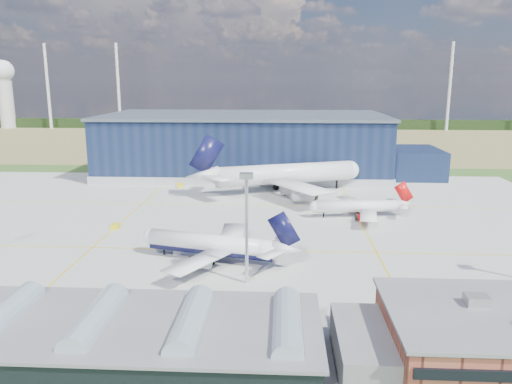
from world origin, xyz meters
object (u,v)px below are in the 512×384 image
at_px(light_mast_center, 247,211).
at_px(gse_van_a, 22,299).
at_px(gse_cart_a, 177,250).
at_px(gse_van_b, 394,202).
at_px(gse_tug_c, 180,185).
at_px(gse_tug_a, 115,226).
at_px(hangar, 251,147).
at_px(airliner_navy, 211,234).
at_px(airliner_widebody, 286,163).
at_px(car_b, 359,317).
at_px(airliner_red, 357,200).

xyz_separation_m(light_mast_center, gse_van_a, (-40.74, -12.72, -14.11)).
distance_m(gse_cart_a, gse_van_b, 79.58).
bearing_deg(gse_tug_c, gse_tug_a, -112.18).
bearing_deg(hangar, gse_cart_a, -95.80).
bearing_deg(gse_van_b, gse_tug_a, 175.74).
xyz_separation_m(airliner_navy, airliner_widebody, (17.22, 72.37, 4.47)).
height_order(airliner_widebody, car_b, airliner_widebody).
bearing_deg(car_b, gse_tug_c, 28.94).
bearing_deg(light_mast_center, gse_tug_a, 137.56).
bearing_deg(gse_tug_c, light_mast_center, -85.57).
relative_size(airliner_navy, airliner_red, 1.21).
height_order(hangar, airliner_red, hangar).
bearing_deg(airliner_red, gse_tug_a, 5.69).
bearing_deg(gse_cart_a, airliner_navy, -46.29).
distance_m(light_mast_center, gse_van_b, 81.48).
bearing_deg(car_b, hangar, 13.67).
distance_m(airliner_red, gse_van_b, 21.21).
relative_size(gse_tug_a, gse_van_b, 0.67).
distance_m(airliner_navy, gse_van_a, 40.86).
relative_size(airliner_navy, car_b, 12.35).
relative_size(airliner_navy, gse_van_b, 8.24).
bearing_deg(gse_van_b, airliner_navy, -158.80).
xyz_separation_m(hangar, car_b, (27.88, -139.69, -11.09)).
height_order(gse_tug_a, gse_van_b, gse_van_b).
relative_size(airliner_red, gse_tug_c, 9.67).
xyz_separation_m(airliner_navy, car_b, (29.79, -27.51, -5.87)).
bearing_deg(hangar, car_b, -78.71).
bearing_deg(gse_tug_a, gse_van_b, 18.53).
xyz_separation_m(gse_van_a, gse_tug_c, (7.99, 104.72, -0.58)).
distance_m(gse_van_a, gse_cart_a, 37.62).
bearing_deg(airliner_widebody, car_b, -102.59).
bearing_deg(airliner_navy, gse_van_b, -119.33).
distance_m(airliner_navy, gse_tug_a, 39.00).
xyz_separation_m(hangar, airliner_widebody, (15.32, -39.80, -0.75)).
relative_size(gse_van_a, gse_tug_c, 1.79).
bearing_deg(car_b, airliner_red, -5.28).
height_order(airliner_red, gse_van_a, airliner_red).
xyz_separation_m(light_mast_center, gse_tug_c, (-32.75, 92.00, -14.70)).
height_order(hangar, gse_tug_c, hangar).
xyz_separation_m(gse_tug_c, car_b, (53.44, -106.88, -0.21)).
bearing_deg(airliner_red, gse_van_b, -140.76).
bearing_deg(gse_van_b, gse_van_a, -161.23).
relative_size(gse_tug_a, gse_van_a, 0.53).
bearing_deg(airliner_navy, gse_tug_a, -22.73).
height_order(light_mast_center, car_b, light_mast_center).
bearing_deg(light_mast_center, airliner_navy, 125.76).
bearing_deg(gse_cart_a, light_mast_center, -62.52).
distance_m(airliner_red, gse_cart_a, 59.23).
relative_size(airliner_red, gse_tug_a, 10.17).
height_order(airliner_navy, gse_tug_c, airliner_navy).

